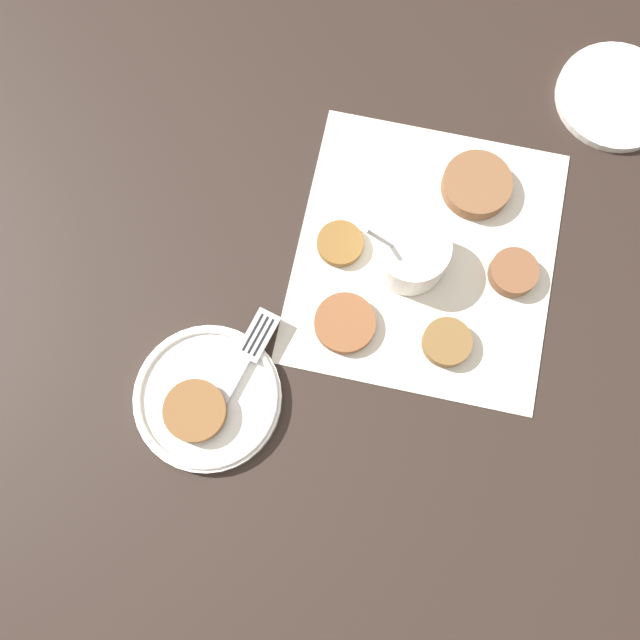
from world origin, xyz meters
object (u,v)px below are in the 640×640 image
serving_plate (208,398)px  extra_saucer (616,97)px  sauce_bowl (412,254)px  fork (245,359)px  fritter_on_plate (195,411)px

serving_plate → extra_saucer: size_ratio=1.11×
sauce_bowl → fork: (-0.16, 0.17, -0.01)m
serving_plate → fritter_on_plate: (-0.02, 0.01, 0.02)m
fritter_on_plate → fork: fritter_on_plate is taller
fritter_on_plate → extra_saucer: 0.68m
serving_plate → fork: fork is taller
serving_plate → extra_saucer: bearing=-42.3°
serving_plate → extra_saucer: (0.49, -0.44, -0.00)m
sauce_bowl → serving_plate: sauce_bowl is taller
fritter_on_plate → extra_saucer: (0.51, -0.45, -0.02)m
sauce_bowl → fritter_on_plate: bearing=136.9°
sauce_bowl → extra_saucer: bearing=-40.5°
serving_plate → fritter_on_plate: size_ratio=2.40×
fritter_on_plate → fork: 0.08m
sauce_bowl → extra_saucer: sauce_bowl is taller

